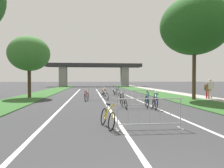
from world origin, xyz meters
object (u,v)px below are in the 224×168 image
bicycle_blue_2 (155,102)px  bicycle_yellow_4 (108,117)px  bicycle_orange_1 (103,92)px  pedestrian_pushing_bike (208,89)px  tree_left_oak_mid (29,54)px  bicycle_black_7 (123,102)px  pedestrian_strolling (210,87)px  bicycle_white_0 (105,95)px  bicycle_purple_6 (114,92)px  bicycle_red_8 (86,96)px  tree_right_pine_far (194,26)px  bicycle_green_5 (117,92)px  bicycle_teal_3 (147,101)px  crowd_barrier_nearest (149,114)px  crowd_barrier_second (136,99)px  crowd_barrier_third (102,94)px  crowd_barrier_fourth (115,90)px

bicycle_blue_2 → bicycle_yellow_4: bearing=-117.0°
bicycle_orange_1 → pedestrian_pushing_bike: (8.43, -5.02, 0.56)m
tree_left_oak_mid → bicycle_orange_1: 8.01m
bicycle_black_7 → pedestrian_strolling: pedestrian_strolling is taller
bicycle_white_0 → bicycle_blue_2: (2.37, -5.90, 0.01)m
bicycle_purple_6 → tree_left_oak_mid: bearing=-158.9°
bicycle_yellow_4 → pedestrian_strolling: 13.09m
bicycle_red_8 → bicycle_black_7: bearing=128.3°
pedestrian_pushing_bike → tree_right_pine_far: bearing=25.9°
bicycle_blue_2 → bicycle_green_5: 10.06m
bicycle_teal_3 → bicycle_red_8: bicycle_teal_3 is taller
bicycle_black_7 → pedestrian_pushing_bike: (7.85, 4.15, 0.56)m
bicycle_green_5 → bicycle_black_7: bearing=-100.4°
crowd_barrier_nearest → crowd_barrier_second: (0.68, 5.00, 0.00)m
bicycle_purple_6 → bicycle_blue_2: bearing=-81.2°
bicycle_yellow_4 → pedestrian_strolling: size_ratio=0.92×
crowd_barrier_third → pedestrian_pushing_bike: size_ratio=1.49×
crowd_barrier_second → bicycle_blue_2: 1.10m
crowd_barrier_fourth → pedestrian_pushing_bike: size_ratio=1.49×
tree_right_pine_far → bicycle_teal_3: size_ratio=5.04×
bicycle_black_7 → bicycle_red_8: bicycle_black_7 is taller
tree_right_pine_far → bicycle_white_0: (-7.15, 1.27, -5.65)m
tree_left_oak_mid → pedestrian_strolling: 16.17m
bicycle_purple_6 → bicycle_black_7: (-0.62, -10.07, -0.00)m
pedestrian_pushing_bike → crowd_barrier_fourth: bearing=-23.6°
crowd_barrier_nearest → bicycle_yellow_4: bearing=164.1°
bicycle_purple_6 → bicycle_black_7: bearing=-90.4°
tree_right_pine_far → bicycle_yellow_4: size_ratio=5.28×
bicycle_blue_2 → bicycle_teal_3: bearing=116.7°
bicycle_blue_2 → tree_left_oak_mid: bearing=147.4°
bicycle_white_0 → bicycle_black_7: bicycle_white_0 is taller
crowd_barrier_nearest → bicycle_green_5: size_ratio=1.34×
crowd_barrier_second → crowd_barrier_fourth: size_ratio=0.99×
crowd_barrier_second → bicycle_yellow_4: bearing=-114.1°
crowd_barrier_nearest → bicycle_purple_6: size_ratio=1.33×
bicycle_red_8 → crowd_barrier_third: bearing=-151.4°
tree_left_oak_mid → crowd_barrier_nearest: bearing=-59.7°
crowd_barrier_third → pedestrian_strolling: bearing=-3.4°
bicycle_white_0 → bicycle_yellow_4: bearing=-104.8°
bicycle_black_7 → bicycle_red_8: size_ratio=0.98×
bicycle_blue_2 → bicycle_red_8: 6.36m
bicycle_blue_2 → pedestrian_strolling: bearing=46.7°
bicycle_white_0 → bicycle_purple_6: bearing=64.6°
tree_left_oak_mid → crowd_barrier_fourth: size_ratio=2.51×
bicycle_white_0 → bicycle_blue_2: size_ratio=0.99×
crowd_barrier_nearest → bicycle_orange_1: bearing=92.3°
crowd_barrier_second → tree_right_pine_far: bearing=36.1°
bicycle_red_8 → pedestrian_strolling: size_ratio=0.94×
bicycle_white_0 → crowd_barrier_third: bearing=-133.6°
tree_right_pine_far → bicycle_white_0: bearing=170.0°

